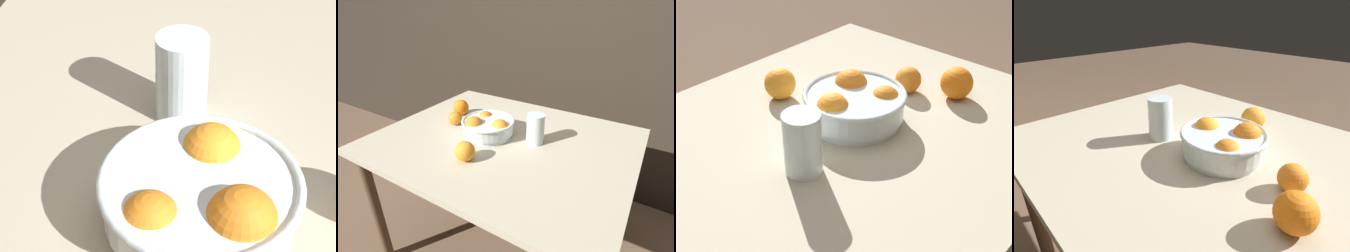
# 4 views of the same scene
# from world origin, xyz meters

# --- Properties ---
(dining_table) EXTENTS (1.13, 0.90, 0.71)m
(dining_table) POSITION_xyz_m (0.00, 0.00, 0.63)
(dining_table) COLOR #B7AD93
(dining_table) RESTS_ON ground_plane
(fruit_bowl) EXTENTS (0.24, 0.24, 0.10)m
(fruit_bowl) POSITION_xyz_m (-0.08, -0.01, 0.75)
(fruit_bowl) COLOR silver
(fruit_bowl) RESTS_ON dining_table
(juice_glass) EXTENTS (0.08, 0.08, 0.13)m
(juice_glass) POSITION_xyz_m (0.14, 0.04, 0.77)
(juice_glass) COLOR #F4A314
(juice_glass) RESTS_ON dining_table
(orange_loose_near_bowl) EXTENTS (0.07, 0.07, 0.07)m
(orange_loose_near_bowl) POSITION_xyz_m (-0.29, -0.00, 0.74)
(orange_loose_near_bowl) COLOR orange
(orange_loose_near_bowl) RESTS_ON dining_table
(orange_loose_front) EXTENTS (0.08, 0.08, 0.08)m
(orange_loose_front) POSITION_xyz_m (-0.04, -0.23, 0.75)
(orange_loose_front) COLOR orange
(orange_loose_front) RESTS_ON dining_table
(orange_loose_aside) EXTENTS (0.08, 0.08, 0.08)m
(orange_loose_aside) POSITION_xyz_m (-0.34, 0.11, 0.75)
(orange_loose_aside) COLOR orange
(orange_loose_aside) RESTS_ON dining_table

